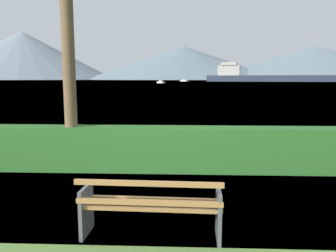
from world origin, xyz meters
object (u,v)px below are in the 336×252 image
at_px(park_bench, 151,207).
at_px(tender_far, 161,82).
at_px(cargo_ship_large, 259,76).
at_px(sailboat_mid, 184,81).

height_order(park_bench, tender_far, tender_far).
relative_size(cargo_ship_large, sailboat_mid, 12.57).
distance_m(park_bench, cargo_ship_large, 230.77).
height_order(park_bench, cargo_ship_large, cargo_ship_large).
bearing_deg(tender_far, park_bench, -86.32).
bearing_deg(tender_far, sailboat_mid, 83.02).
bearing_deg(park_bench, sailboat_mid, 89.65).
xyz_separation_m(park_bench, tender_far, (-9.33, 144.94, 0.09)).
bearing_deg(park_bench, cargo_ship_large, 77.20).
distance_m(cargo_ship_large, sailboat_mid, 50.37).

